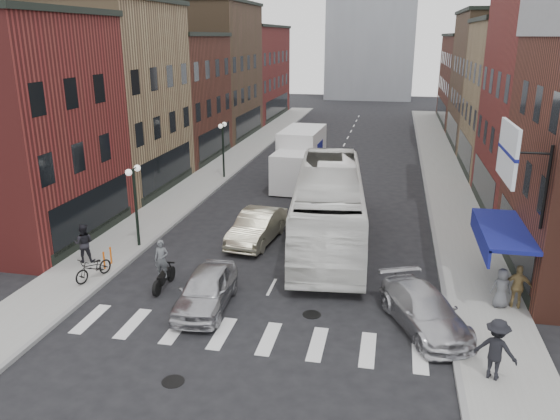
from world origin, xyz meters
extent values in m
plane|color=black|center=(0.00, 0.00, 0.00)|extent=(160.00, 160.00, 0.00)
cube|color=gray|center=(-8.50, 22.00, 0.07)|extent=(3.00, 74.00, 0.15)
cube|color=gray|center=(8.50, 22.00, 0.07)|extent=(3.00, 74.00, 0.15)
cube|color=gray|center=(-7.00, 22.00, 0.00)|extent=(0.20, 74.00, 0.16)
cube|color=gray|center=(7.00, 22.00, 0.00)|extent=(0.20, 74.00, 0.16)
cube|color=silver|center=(0.00, -3.00, 0.00)|extent=(12.00, 2.20, 0.01)
cube|color=black|center=(-10.02, 4.50, 1.60)|extent=(0.08, 7.20, 2.20)
cube|color=#866A4A|center=(-15.00, 14.00, 6.00)|extent=(10.00, 10.00, 12.00)
cube|color=black|center=(-10.02, 14.00, 1.60)|extent=(0.08, 8.00, 2.20)
cube|color=black|center=(-15.00, 14.00, 12.15)|extent=(10.30, 10.20, 0.30)
cube|color=#4F261C|center=(-15.00, 24.00, 5.00)|extent=(10.00, 10.00, 10.00)
cube|color=black|center=(-10.02, 24.00, 1.60)|extent=(0.08, 8.00, 2.20)
cube|color=black|center=(-15.00, 24.00, 10.15)|extent=(10.30, 10.20, 0.30)
cube|color=brown|center=(-15.00, 35.00, 6.50)|extent=(10.00, 12.00, 13.00)
cube|color=black|center=(-10.02, 35.00, 1.60)|extent=(0.08, 9.60, 2.20)
cube|color=black|center=(-15.00, 35.00, 13.15)|extent=(10.30, 12.20, 0.30)
cube|color=maroon|center=(-15.00, 49.00, 5.50)|extent=(10.00, 16.00, 11.00)
cube|color=black|center=(-10.02, 49.00, 1.60)|extent=(0.08, 12.80, 2.20)
cube|color=black|center=(-15.00, 49.00, 11.15)|extent=(10.30, 16.20, 0.30)
cube|color=black|center=(10.02, 4.50, 1.60)|extent=(0.08, 7.20, 2.20)
cube|color=black|center=(10.02, 14.00, 1.60)|extent=(0.08, 8.00, 2.20)
cube|color=#866A4A|center=(15.00, 24.00, 5.50)|extent=(10.00, 10.00, 11.00)
cube|color=black|center=(10.02, 24.00, 1.60)|extent=(0.08, 8.00, 2.20)
cube|color=black|center=(15.00, 24.00, 11.15)|extent=(10.30, 10.20, 0.30)
cube|color=brown|center=(15.00, 35.00, 6.00)|extent=(10.00, 12.00, 12.00)
cube|color=black|center=(10.02, 35.00, 1.60)|extent=(0.08, 9.60, 2.20)
cube|color=black|center=(15.00, 35.00, 12.15)|extent=(10.30, 12.20, 0.30)
cube|color=#4F261C|center=(15.00, 49.00, 5.00)|extent=(10.00, 16.00, 10.00)
cube|color=black|center=(10.02, 49.00, 1.60)|extent=(0.08, 12.80, 2.20)
cube|color=black|center=(15.00, 49.00, 10.15)|extent=(10.30, 16.20, 0.30)
cube|color=navy|center=(9.10, 2.50, 2.70)|extent=(1.80, 5.00, 0.15)
cube|color=navy|center=(8.25, 2.50, 2.35)|extent=(0.10, 5.00, 0.70)
cylinder|color=black|center=(9.90, 0.50, 5.00)|extent=(0.12, 0.12, 3.00)
cylinder|color=black|center=(9.20, 0.50, 6.20)|extent=(1.40, 0.08, 0.08)
cube|color=silver|center=(8.50, 0.50, 6.20)|extent=(0.12, 3.00, 2.00)
cylinder|color=black|center=(-7.40, 4.00, 2.00)|extent=(0.14, 0.14, 4.00)
cylinder|color=black|center=(-7.40, 4.00, 4.00)|extent=(0.06, 0.90, 0.06)
sphere|color=white|center=(-7.40, 3.55, 3.95)|extent=(0.32, 0.32, 0.32)
sphere|color=white|center=(-7.40, 4.45, 3.95)|extent=(0.32, 0.32, 0.32)
cylinder|color=black|center=(-7.40, 18.00, 2.00)|extent=(0.14, 0.14, 4.00)
cylinder|color=black|center=(-7.40, 18.00, 4.00)|extent=(0.06, 0.90, 0.06)
sphere|color=white|center=(-7.40, 17.55, 3.95)|extent=(0.32, 0.32, 0.32)
sphere|color=white|center=(-7.40, 18.45, 3.95)|extent=(0.32, 0.32, 0.32)
cylinder|color=#D8590C|center=(-7.60, 1.00, 0.55)|extent=(0.08, 0.08, 0.80)
cylinder|color=#D8590C|center=(-7.60, 1.60, 0.55)|extent=(0.08, 0.08, 0.80)
cube|color=silver|center=(-1.81, 15.30, 1.40)|extent=(2.60, 2.80, 2.59)
cube|color=black|center=(-1.81, 15.30, 1.66)|extent=(2.59, 1.56, 1.14)
cube|color=silver|center=(-1.81, 19.24, 2.18)|extent=(2.83, 5.50, 3.01)
cube|color=navy|center=(-1.81, 19.24, 2.18)|extent=(2.72, 2.19, 1.24)
cube|color=black|center=(-1.81, 19.04, 0.47)|extent=(2.57, 6.83, 0.36)
cylinder|color=black|center=(-3.00, 15.51, 0.47)|extent=(0.29, 0.93, 0.93)
cylinder|color=black|center=(-0.62, 15.51, 0.47)|extent=(0.29, 0.93, 0.93)
cylinder|color=black|center=(-3.00, 19.04, 0.47)|extent=(0.29, 0.93, 0.93)
cylinder|color=black|center=(-0.62, 19.04, 0.47)|extent=(0.29, 0.93, 0.93)
cylinder|color=black|center=(-3.00, 21.11, 0.47)|extent=(0.29, 0.93, 0.93)
cylinder|color=black|center=(-0.62, 21.11, 0.47)|extent=(0.29, 0.93, 0.93)
cylinder|color=black|center=(-4.36, 0.75, 0.32)|extent=(0.14, 0.64, 0.64)
cylinder|color=black|center=(-4.36, -0.71, 0.32)|extent=(0.14, 0.64, 0.64)
cube|color=black|center=(-4.36, 0.02, 0.54)|extent=(0.40, 1.19, 0.34)
cube|color=black|center=(-4.36, 0.55, 0.93)|extent=(0.54, 0.13, 0.06)
imported|color=#525559|center=(-4.36, -0.08, 1.34)|extent=(0.63, 0.46, 1.61)
imported|color=white|center=(1.63, 6.90, 1.89)|extent=(4.60, 13.85, 3.79)
imported|color=#B6B5BA|center=(-2.07, -1.25, 0.76)|extent=(2.05, 4.55, 1.52)
imported|color=beige|center=(-1.87, 6.00, 0.81)|extent=(2.25, 5.07, 1.62)
imported|color=#B5B5BA|center=(6.07, -1.13, 0.70)|extent=(3.72, 5.19, 1.40)
imported|color=black|center=(-7.50, -0.05, 0.65)|extent=(1.21, 2.01, 1.00)
imported|color=black|center=(-8.88, 1.58, 1.05)|extent=(0.98, 0.73, 1.80)
imported|color=black|center=(7.99, -4.00, 1.12)|extent=(1.39, 1.04, 1.94)
imported|color=#957C4B|center=(9.55, 0.90, 1.01)|extent=(1.07, 0.66, 1.71)
imported|color=#55575D|center=(8.96, 0.83, 0.93)|extent=(0.82, 0.59, 1.56)
camera|label=1|loc=(4.59, -19.22, 10.01)|focal=35.00mm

